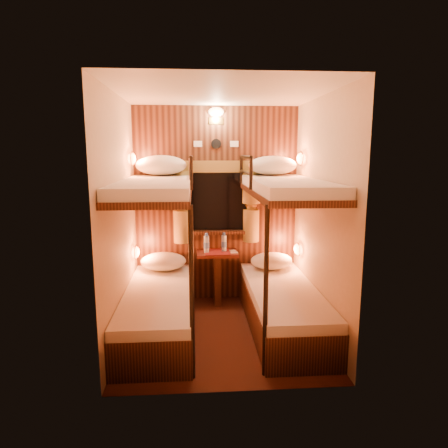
{
  "coord_description": "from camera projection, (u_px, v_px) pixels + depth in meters",
  "views": [
    {
      "loc": [
        -0.26,
        -3.88,
        1.85
      ],
      "look_at": [
        0.03,
        0.15,
        1.12
      ],
      "focal_mm": 32.0,
      "sensor_mm": 36.0,
      "label": 1
    }
  ],
  "objects": [
    {
      "name": "table",
      "position": [
        217.0,
        270.0,
        4.92
      ],
      "size": [
        0.5,
        0.34,
        0.66
      ],
      "color": "#5F1B15",
      "rests_on": "floor"
    },
    {
      "name": "window",
      "position": [
        216.0,
        207.0,
        4.94
      ],
      "size": [
        1.0,
        0.12,
        0.79
      ],
      "color": "black",
      "rests_on": "back_panel"
    },
    {
      "name": "pillow_upper_left",
      "position": [
        161.0,
        165.0,
        4.61
      ],
      "size": [
        0.59,
        0.42,
        0.23
      ],
      "primitive_type": "ellipsoid",
      "color": "white",
      "rests_on": "bunk_left"
    },
    {
      "name": "back_fixtures",
      "position": [
        216.0,
        119.0,
        4.74
      ],
      "size": [
        0.54,
        0.09,
        0.48
      ],
      "color": "black",
      "rests_on": "back_panel"
    },
    {
      "name": "sachet_a",
      "position": [
        234.0,
        252.0,
        4.84
      ],
      "size": [
        0.09,
        0.08,
        0.01
      ],
      "primitive_type": "cube",
      "rotation": [
        0.0,
        0.0,
        0.12
      ],
      "color": "silver",
      "rests_on": "table"
    },
    {
      "name": "sachet_b",
      "position": [
        233.0,
        251.0,
        4.93
      ],
      "size": [
        0.09,
        0.08,
        0.01
      ],
      "primitive_type": "cube",
      "rotation": [
        0.0,
        0.0,
        0.59
      ],
      "color": "silver",
      "rests_on": "table"
    },
    {
      "name": "pillow_upper_right",
      "position": [
        273.0,
        165.0,
        4.67
      ],
      "size": [
        0.57,
        0.4,
        0.22
      ],
      "primitive_type": "ellipsoid",
      "color": "white",
      "rests_on": "bunk_right"
    },
    {
      "name": "pillow_lower_left",
      "position": [
        163.0,
        261.0,
        4.77
      ],
      "size": [
        0.54,
        0.39,
        0.21
      ],
      "primitive_type": "ellipsoid",
      "color": "white",
      "rests_on": "bunk_left"
    },
    {
      "name": "wall_back",
      "position": [
        216.0,
        205.0,
        4.98
      ],
      "size": [
        2.4,
        0.0,
        2.4
      ],
      "primitive_type": "plane",
      "rotation": [
        1.57,
        0.0,
        0.0
      ],
      "color": "#C6B293",
      "rests_on": "floor"
    },
    {
      "name": "curtains",
      "position": [
        217.0,
        201.0,
        4.89
      ],
      "size": [
        1.1,
        0.22,
        1.0
      ],
      "color": "olive",
      "rests_on": "back_panel"
    },
    {
      "name": "reading_lamps",
      "position": [
        218.0,
        206.0,
        4.63
      ],
      "size": [
        2.0,
        0.2,
        1.25
      ],
      "color": "#FF6226",
      "rests_on": "wall_left"
    },
    {
      "name": "bottle_right",
      "position": [
        224.0,
        243.0,
        4.89
      ],
      "size": [
        0.07,
        0.07,
        0.23
      ],
      "rotation": [
        0.0,
        0.0,
        0.41
      ],
      "color": "#99BFE5",
      "rests_on": "table"
    },
    {
      "name": "bunk_right",
      "position": [
        283.0,
        277.0,
        4.17
      ],
      "size": [
        0.72,
        1.9,
        1.82
      ],
      "color": "black",
      "rests_on": "floor"
    },
    {
      "name": "pillow_lower_right",
      "position": [
        271.0,
        261.0,
        4.82
      ],
      "size": [
        0.51,
        0.36,
        0.2
      ],
      "primitive_type": "ellipsoid",
      "color": "white",
      "rests_on": "bunk_right"
    },
    {
      "name": "bottle_left",
      "position": [
        206.0,
        244.0,
        4.83
      ],
      "size": [
        0.07,
        0.07,
        0.24
      ],
      "rotation": [
        0.0,
        0.0,
        -0.17
      ],
      "color": "#99BFE5",
      "rests_on": "table"
    },
    {
      "name": "back_panel",
      "position": [
        216.0,
        205.0,
        4.96
      ],
      "size": [
        2.0,
        0.03,
        2.4
      ],
      "primitive_type": "cube",
      "color": "black",
      "rests_on": "floor"
    },
    {
      "name": "ceiling",
      "position": [
        222.0,
        93.0,
        3.73
      ],
      "size": [
        2.1,
        2.1,
        0.0
      ],
      "primitive_type": "plane",
      "rotation": [
        3.14,
        0.0,
        0.0
      ],
      "color": "silver",
      "rests_on": "wall_back"
    },
    {
      "name": "wall_front",
      "position": [
        232.0,
        242.0,
        2.92
      ],
      "size": [
        2.4,
        0.0,
        2.4
      ],
      "primitive_type": "plane",
      "rotation": [
        -1.57,
        0.0,
        0.0
      ],
      "color": "#C6B293",
      "rests_on": "floor"
    },
    {
      "name": "wall_right",
      "position": [
        321.0,
        218.0,
        4.02
      ],
      "size": [
        0.0,
        2.4,
        2.4
      ],
      "primitive_type": "plane",
      "rotation": [
        1.57,
        0.0,
        -1.57
      ],
      "color": "#C6B293",
      "rests_on": "floor"
    },
    {
      "name": "bunk_left",
      "position": [
        158.0,
        280.0,
        4.08
      ],
      "size": [
        0.72,
        1.9,
        1.82
      ],
      "color": "black",
      "rests_on": "floor"
    },
    {
      "name": "floor",
      "position": [
        222.0,
        332.0,
        4.16
      ],
      "size": [
        2.1,
        2.1,
        0.0
      ],
      "primitive_type": "plane",
      "color": "#34150E",
      "rests_on": "ground"
    },
    {
      "name": "wall_left",
      "position": [
        119.0,
        220.0,
        3.87
      ],
      "size": [
        0.0,
        2.4,
        2.4
      ],
      "primitive_type": "plane",
      "rotation": [
        1.57,
        0.0,
        1.57
      ],
      "color": "#C6B293",
      "rests_on": "floor"
    }
  ]
}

